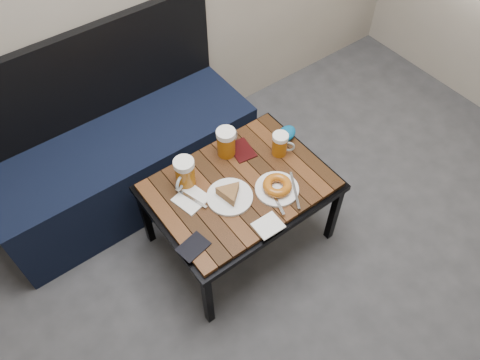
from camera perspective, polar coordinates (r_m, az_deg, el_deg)
bench at (r=2.61m, az=-13.99°, el=2.53°), size 1.40×0.50×0.95m
cafe_table at (r=2.21m, az=-0.00°, el=-1.16°), size 0.84×0.62×0.47m
beer_mug_left at (r=2.13m, az=-6.76°, el=0.86°), size 0.14×0.12×0.15m
beer_mug_centre at (r=2.24m, az=-1.66°, el=4.64°), size 0.14×0.11×0.15m
beer_mug_right at (r=2.26m, az=4.94°, el=4.38°), size 0.11×0.11×0.12m
plate_pie at (r=2.11m, az=-1.27°, el=-1.81°), size 0.21×0.21×0.06m
plate_bagel at (r=2.14m, az=4.56°, el=-0.86°), size 0.22×0.25×0.06m
napkin_left at (r=2.13m, az=-5.97°, el=-2.30°), size 0.16×0.17×0.01m
napkin_right at (r=2.04m, az=3.46°, el=-5.57°), size 0.12×0.10×0.01m
passport_navy at (r=1.99m, az=-5.72°, el=-8.11°), size 0.14×0.11×0.01m
passport_burgundy at (r=2.30m, az=0.21°, el=3.65°), size 0.12×0.15×0.01m
knit_pouch at (r=2.36m, az=5.62°, el=5.60°), size 0.14×0.11×0.05m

